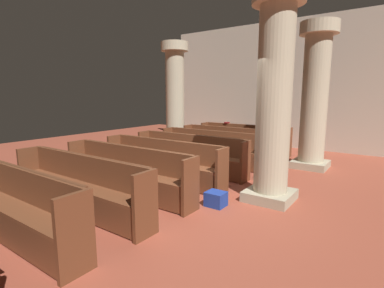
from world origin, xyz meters
TOP-DOWN VIEW (x-y plane):
  - ground_plane at (0.00, 0.00)m, footprint 19.20×19.20m
  - back_wall at (0.00, 6.08)m, footprint 10.00×0.16m
  - pew_row_0 at (-1.04, 4.22)m, footprint 3.09×0.47m
  - pew_row_1 at (-1.04, 3.19)m, footprint 3.09×0.46m
  - pew_row_2 at (-1.04, 2.16)m, footprint 3.09×0.46m
  - pew_row_3 at (-1.04, 1.13)m, footprint 3.09×0.47m
  - pew_row_4 at (-1.04, 0.10)m, footprint 3.09×0.46m
  - pew_row_5 at (-1.04, -0.92)m, footprint 3.09×0.46m
  - pew_row_6 at (-1.04, -1.95)m, footprint 3.09×0.47m
  - pew_row_7 at (-1.04, -2.98)m, footprint 3.09×0.46m
  - pillar_aisle_side at (1.31, 3.34)m, footprint 0.93×0.93m
  - pillar_far_side at (-3.35, 3.47)m, footprint 0.93×0.93m
  - pillar_aisle_rear at (1.31, 0.37)m, footprint 0.87×0.87m
  - lectern at (-0.72, 5.34)m, footprint 0.48×0.45m
  - hymn_book at (-1.79, 4.41)m, footprint 0.13×0.19m
  - kneeler_box_blue at (0.66, -0.45)m, footprint 0.33×0.29m
  - kneeler_box_red at (0.82, 1.63)m, footprint 0.43×0.30m

SIDE VIEW (x-z plane):
  - ground_plane at x=0.00m, z-range 0.00..0.00m
  - kneeler_box_red at x=0.82m, z-range 0.00..0.21m
  - kneeler_box_blue at x=0.66m, z-range 0.00..0.25m
  - lectern at x=-0.72m, z-range -0.09..0.99m
  - pew_row_0 at x=-1.04m, z-range 0.03..0.95m
  - pew_row_1 at x=-1.04m, z-range 0.03..0.95m
  - pew_row_2 at x=-1.04m, z-range 0.03..0.95m
  - pew_row_3 at x=-1.04m, z-range 0.03..0.95m
  - pew_row_4 at x=-1.04m, z-range 0.03..0.95m
  - pew_row_5 at x=-1.04m, z-range 0.03..0.95m
  - pew_row_6 at x=-1.04m, z-range 0.03..0.95m
  - pew_row_7 at x=-1.04m, z-range 0.03..0.95m
  - hymn_book at x=-1.79m, z-range 0.92..0.96m
  - pillar_aisle_side at x=1.31m, z-range 0.07..3.75m
  - pillar_far_side at x=-3.35m, z-range 0.07..3.75m
  - pillar_aisle_rear at x=1.31m, z-range 0.07..3.75m
  - back_wall at x=0.00m, z-range 0.00..4.50m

